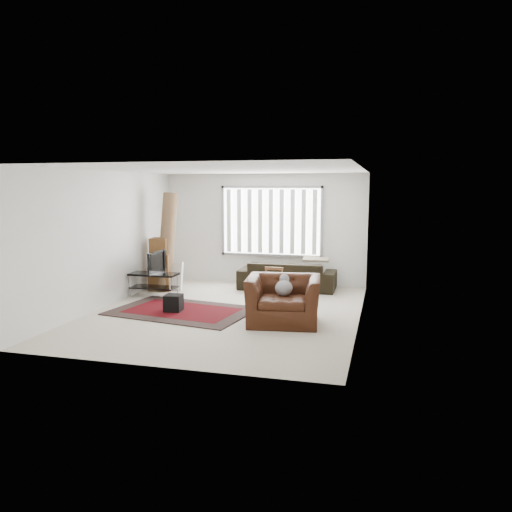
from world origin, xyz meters
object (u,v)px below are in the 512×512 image
(moving_boxes, at_px, (161,266))
(sofa, at_px, (287,271))
(side_chair, at_px, (272,284))
(armchair, at_px, (284,296))
(tv_stand, at_px, (154,280))

(moving_boxes, distance_m, sofa, 2.94)
(side_chair, xyz_separation_m, armchair, (0.51, -1.32, 0.06))
(side_chair, bearing_deg, sofa, 91.31)
(tv_stand, bearing_deg, sofa, 29.84)
(tv_stand, relative_size, side_chair, 1.39)
(tv_stand, relative_size, moving_boxes, 0.86)
(tv_stand, bearing_deg, moving_boxes, 103.05)
(armchair, bearing_deg, sofa, 92.45)
(side_chair, relative_size, armchair, 0.53)
(armchair, bearing_deg, tv_stand, 149.34)
(moving_boxes, distance_m, side_chair, 2.91)
(sofa, relative_size, side_chair, 3.01)
(sofa, relative_size, armchair, 1.60)
(tv_stand, distance_m, sofa, 3.07)
(sofa, distance_m, side_chair, 1.56)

